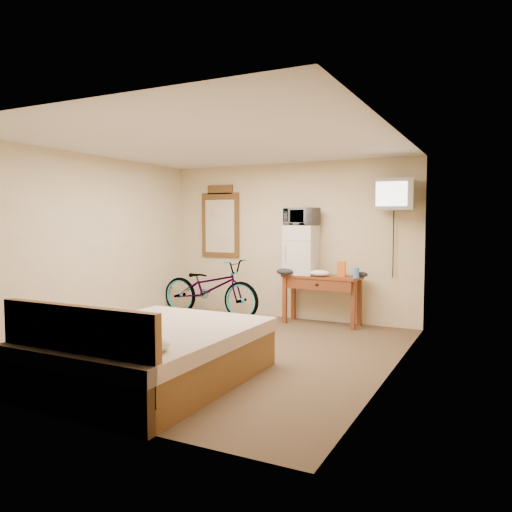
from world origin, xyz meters
name	(u,v)px	position (x,y,z in m)	size (l,w,h in m)	color
room	(216,248)	(0.00, 0.00, 1.25)	(4.60, 4.64, 2.50)	#4F3B27
desk	(321,285)	(0.65, 2.01, 0.61)	(1.20, 0.53, 0.75)	brown
mini_fridge	(301,250)	(0.30, 2.07, 1.13)	(0.47, 0.46, 0.76)	silver
microwave	(301,217)	(0.30, 2.07, 1.64)	(0.49, 0.33, 0.27)	silver
snack_bag	(342,269)	(0.97, 1.99, 0.87)	(0.12, 0.07, 0.23)	#EC5C15
blue_cup	(356,273)	(1.21, 1.93, 0.83)	(0.09, 0.09, 0.15)	#3D83D0
cloth_cream	(320,273)	(0.66, 1.91, 0.80)	(0.32, 0.24, 0.10)	white
cloth_dark_a	(285,272)	(0.12, 1.84, 0.80)	(0.28, 0.21, 0.10)	black
cloth_dark_b	(362,274)	(1.25, 2.07, 0.79)	(0.18, 0.15, 0.08)	black
crt_television	(395,195)	(1.71, 2.02, 1.95)	(0.56, 0.62, 0.44)	black
wall_mirror	(220,222)	(-1.28, 2.27, 1.55)	(0.73, 0.04, 1.23)	brown
bicycle	(210,288)	(-1.20, 1.80, 0.48)	(0.64, 1.83, 0.96)	black
bed	(149,354)	(0.07, -1.37, 0.29)	(1.69, 2.23, 0.90)	brown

